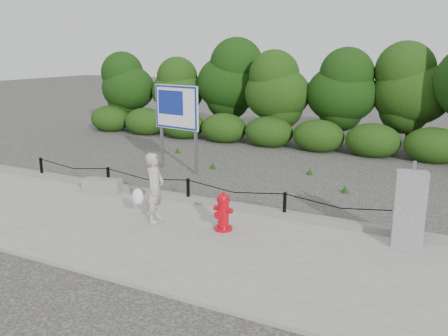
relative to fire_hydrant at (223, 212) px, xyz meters
The scene contains 10 objects.
ground 2.10m from the fire_hydrant, 141.96° to the left, with size 90.00×90.00×0.00m, color #2D2B28.
sidewalk 1.82m from the fire_hydrant, 155.27° to the right, with size 14.00×4.00×0.08m, color gray.
curb 2.10m from the fire_hydrant, 140.88° to the left, with size 14.00×0.22×0.14m, color slate.
chain_barrier 2.04m from the fire_hydrant, 141.96° to the left, with size 10.06×0.06×0.60m.
treeline 10.39m from the fire_hydrant, 90.40° to the left, with size 20.11×3.67×4.85m.
fire_hydrant is the anchor object (origin of this frame).
pedestrian 1.63m from the fire_hydrant, behind, with size 0.72×0.61×1.52m.
concrete_block 4.24m from the fire_hydrant, 166.23° to the left, with size 1.04×0.36×0.33m, color gray.
utility_cabinet 3.62m from the fire_hydrant, 13.74° to the left, with size 0.61×0.45×1.63m.
advertising_sign 5.60m from the fire_hydrant, 132.45° to the left, with size 1.67×0.37×2.68m.
Camera 1 is at (5.84, -9.50, 3.74)m, focal length 38.00 mm.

